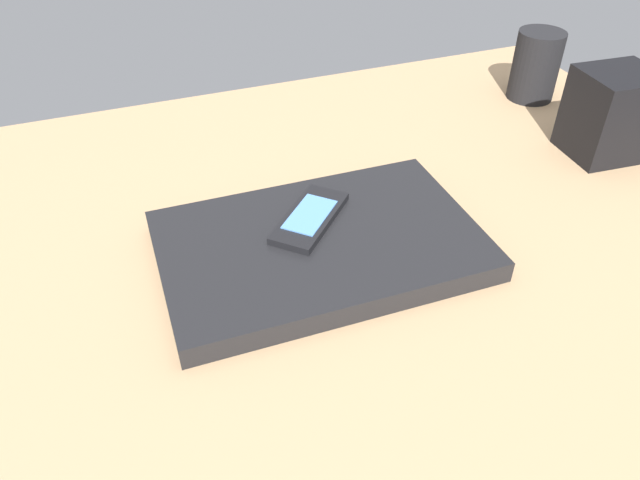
% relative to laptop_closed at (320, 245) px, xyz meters
% --- Properties ---
extents(desk_surface, '(1.20, 0.80, 0.03)m').
position_rel_laptop_closed_xyz_m(desk_surface, '(0.01, -0.05, -0.03)').
color(desk_surface, tan).
rests_on(desk_surface, ground).
extents(laptop_closed, '(0.35, 0.23, 0.03)m').
position_rel_laptop_closed_xyz_m(laptop_closed, '(0.00, 0.00, 0.00)').
color(laptop_closed, black).
rests_on(laptop_closed, desk_surface).
extents(cell_phone_on_laptop, '(0.12, 0.12, 0.01)m').
position_rel_laptop_closed_xyz_m(cell_phone_on_laptop, '(0.00, -0.03, 0.02)').
color(cell_phone_on_laptop, black).
rests_on(cell_phone_on_laptop, laptop_closed).
extents(pen_cup, '(0.07, 0.07, 0.11)m').
position_rel_laptop_closed_xyz_m(pen_cup, '(-0.47, -0.25, 0.04)').
color(pen_cup, black).
rests_on(pen_cup, desk_surface).
extents(desk_organizer, '(0.11, 0.10, 0.12)m').
position_rel_laptop_closed_xyz_m(desk_organizer, '(-0.45, -0.07, 0.05)').
color(desk_organizer, black).
rests_on(desk_organizer, desk_surface).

